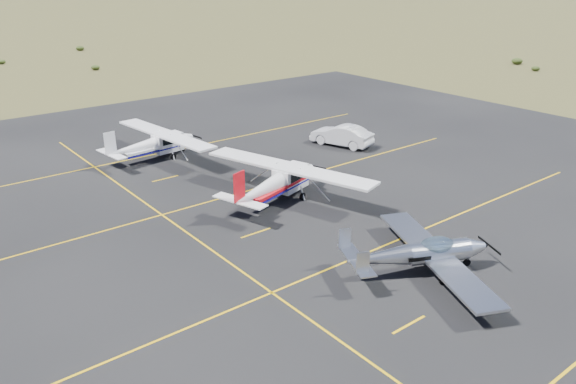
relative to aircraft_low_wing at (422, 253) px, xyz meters
name	(u,v)px	position (x,y,z in m)	size (l,w,h in m)	color
ground	(394,269)	(-0.78, 0.98, -1.04)	(1600.00, 1600.00, 0.00)	#383D1C
apron	(303,222)	(-0.78, 7.98, -1.04)	(72.00, 72.00, 0.02)	black
aircraft_low_wing	(422,253)	(0.00, 0.00, 0.00)	(7.53, 9.70, 2.17)	silver
aircraft_cessna	(278,181)	(-0.06, 11.34, 0.33)	(8.21, 12.04, 3.07)	white
aircraft_plain	(153,144)	(-2.47, 23.90, 0.23)	(6.81, 11.30, 2.85)	white
sedan	(342,135)	(11.35, 17.60, -0.17)	(1.81, 5.19, 1.71)	silver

